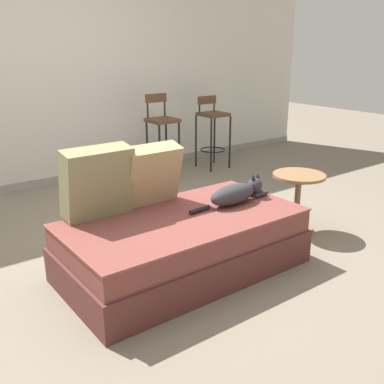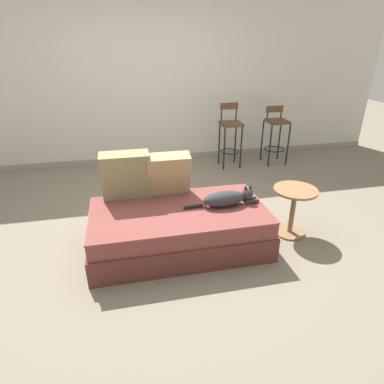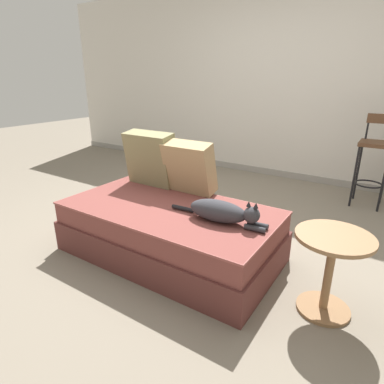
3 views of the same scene
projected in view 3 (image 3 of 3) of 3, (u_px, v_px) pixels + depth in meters
name	position (u px, v px, depth m)	size (l,w,h in m)	color
ground_plane	(196.00, 235.00, 2.93)	(16.00, 16.00, 0.00)	slate
wall_back_panel	(288.00, 81.00, 4.25)	(8.00, 0.10, 2.60)	silver
wall_baseboard_trim	(278.00, 173.00, 4.64)	(8.00, 0.02, 0.09)	gray
couch	(169.00, 231.00, 2.54)	(1.69, 0.90, 0.42)	brown
throw_pillow_corner	(151.00, 158.00, 2.90)	(0.47, 0.24, 0.49)	#847F56
throw_pillow_middle	(189.00, 167.00, 2.69)	(0.43, 0.26, 0.45)	tan
cat	(222.00, 212.00, 2.19)	(0.74, 0.20, 0.19)	#333338
bar_stool_near_window	(374.00, 155.00, 3.44)	(0.32, 0.32, 0.99)	black
side_table	(330.00, 263.00, 1.88)	(0.44, 0.44, 0.52)	olive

